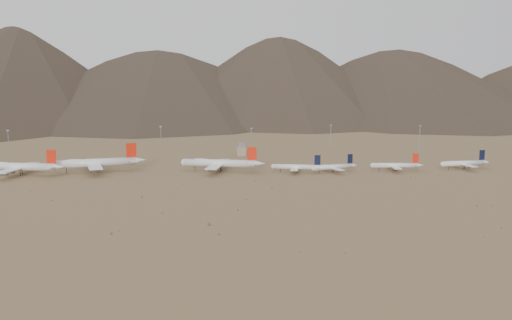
{
  "coord_description": "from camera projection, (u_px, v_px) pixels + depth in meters",
  "views": [
    {
      "loc": [
        -0.97,
        -388.36,
        71.08
      ],
      "look_at": [
        35.49,
        30.0,
        9.19
      ],
      "focal_mm": 40.0,
      "sensor_mm": 36.0,
      "label": 1
    }
  ],
  "objects": [
    {
      "name": "widebody_west",
      "position": [
        20.0,
        167.0,
        410.75
      ],
      "size": [
        63.08,
        49.45,
        18.96
      ],
      "rotation": [
        0.0,
        0.0,
        -0.2
      ],
      "color": "white",
      "rests_on": "ground"
    },
    {
      "name": "mast_west",
      "position": [
        161.0,
        139.0,
        523.47
      ],
      "size": [
        2.0,
        0.6,
        25.7
      ],
      "color": "gray",
      "rests_on": "ground"
    },
    {
      "name": "narrowbody_b",
      "position": [
        334.0,
        167.0,
        424.44
      ],
      "size": [
        38.02,
        28.29,
        12.99
      ],
      "rotation": [
        0.0,
        0.0,
        0.31
      ],
      "color": "white",
      "rests_on": "ground"
    },
    {
      "name": "narrowbody_c",
      "position": [
        396.0,
        165.0,
        430.25
      ],
      "size": [
        40.62,
        29.3,
        13.41
      ],
      "rotation": [
        0.0,
        0.0,
        -0.09
      ],
      "color": "white",
      "rests_on": "ground"
    },
    {
      "name": "mountain_ridge",
      "position": [
        206.0,
        40.0,
        1258.36
      ],
      "size": [
        4400.0,
        1000.0,
        300.0
      ],
      "color": "#49372B",
      "rests_on": "ground"
    },
    {
      "name": "desert_scrub",
      "position": [
        184.0,
        202.0,
        322.63
      ],
      "size": [
        407.33,
        174.61,
        0.96
      ],
      "color": "brown",
      "rests_on": "ground"
    },
    {
      "name": "mast_far_east",
      "position": [
        420.0,
        137.0,
        535.23
      ],
      "size": [
        2.0,
        0.6,
        25.7
      ],
      "color": "gray",
      "rests_on": "ground"
    },
    {
      "name": "widebody_centre",
      "position": [
        95.0,
        163.0,
        424.79
      ],
      "size": [
        68.63,
        54.17,
        20.83
      ],
      "rotation": [
        0.0,
        0.0,
        0.26
      ],
      "color": "white",
      "rests_on": "ground"
    },
    {
      "name": "narrowbody_d",
      "position": [
        464.0,
        163.0,
        439.29
      ],
      "size": [
        42.96,
        31.41,
        14.31
      ],
      "rotation": [
        0.0,
        0.0,
        0.19
      ],
      "color": "white",
      "rests_on": "ground"
    },
    {
      "name": "ground",
      "position": [
        209.0,
        180.0,
        393.21
      ],
      "size": [
        3000.0,
        3000.0,
        0.0
      ],
      "primitive_type": "plane",
      "color": "#A47F54",
      "rests_on": "ground"
    },
    {
      "name": "narrowbody_a",
      "position": [
        298.0,
        167.0,
        422.72
      ],
      "size": [
        40.28,
        29.61,
        13.5
      ],
      "rotation": [
        0.0,
        0.0,
        -0.22
      ],
      "color": "white",
      "rests_on": "ground"
    },
    {
      "name": "mast_far_west",
      "position": [
        9.0,
        143.0,
        486.05
      ],
      "size": [
        2.0,
        0.6,
        25.7
      ],
      "color": "gray",
      "rests_on": "ground"
    },
    {
      "name": "widebody_east",
      "position": [
        220.0,
        163.0,
        426.81
      ],
      "size": [
        63.41,
        49.9,
        19.16
      ],
      "rotation": [
        0.0,
        0.0,
        -0.23
      ],
      "color": "white",
      "rests_on": "ground"
    },
    {
      "name": "mast_east",
      "position": [
        331.0,
        137.0,
        538.63
      ],
      "size": [
        2.0,
        0.6,
        25.7
      ],
      "color": "gray",
      "rests_on": "ground"
    },
    {
      "name": "control_tower",
      "position": [
        241.0,
        150.0,
        513.28
      ],
      "size": [
        8.0,
        8.0,
        12.0
      ],
      "color": "gray",
      "rests_on": "ground"
    },
    {
      "name": "mast_centre",
      "position": [
        251.0,
        141.0,
        506.71
      ],
      "size": [
        2.0,
        0.6,
        25.7
      ],
      "color": "gray",
      "rests_on": "ground"
    }
  ]
}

